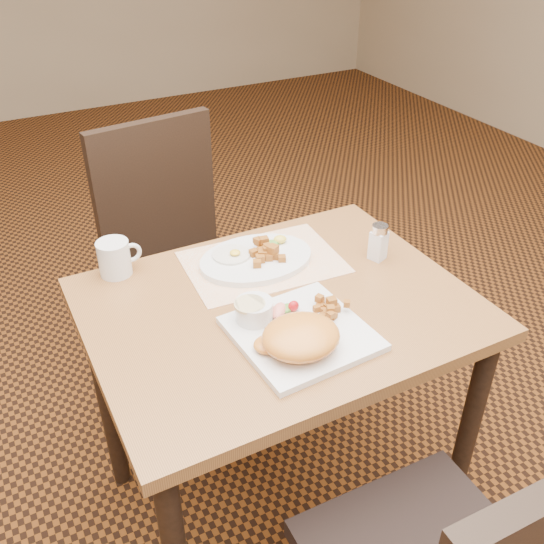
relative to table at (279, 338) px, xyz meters
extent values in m
plane|color=black|center=(0.00, 0.00, -0.64)|extent=(8.00, 8.00, 0.00)
cube|color=#965E2E|center=(0.00, 0.00, 0.09)|extent=(0.90, 0.70, 0.03)
cylinder|color=black|center=(0.40, -0.30, -0.28)|extent=(0.05, 0.05, 0.71)
cylinder|color=black|center=(-0.40, 0.30, -0.28)|extent=(0.05, 0.05, 0.71)
cylinder|color=black|center=(0.40, 0.30, -0.28)|extent=(0.05, 0.05, 0.71)
cylinder|color=black|center=(0.21, -0.39, -0.43)|extent=(0.04, 0.04, 0.42)
cube|color=black|center=(-0.03, 0.57, -0.19)|extent=(0.47, 0.47, 0.05)
cylinder|color=black|center=(0.12, 0.77, -0.43)|extent=(0.04, 0.04, 0.42)
cylinder|color=black|center=(0.17, 0.41, -0.43)|extent=(0.04, 0.04, 0.42)
cylinder|color=black|center=(-0.23, 0.72, -0.43)|extent=(0.04, 0.04, 0.42)
cylinder|color=black|center=(-0.19, 0.37, -0.43)|extent=(0.04, 0.04, 0.42)
cube|color=black|center=(-0.06, 0.77, 0.08)|extent=(0.42, 0.09, 0.50)
cube|color=white|center=(0.05, 0.18, 0.11)|extent=(0.42, 0.31, 0.00)
cube|color=silver|center=(-0.02, -0.13, 0.12)|extent=(0.30, 0.30, 0.02)
ellipsoid|color=orange|center=(-0.05, -0.18, 0.16)|extent=(0.17, 0.15, 0.06)
ellipsoid|color=orange|center=(-0.02, -0.20, 0.14)|extent=(0.07, 0.06, 0.02)
ellipsoid|color=orange|center=(-0.11, -0.15, 0.14)|extent=(0.07, 0.06, 0.02)
cylinder|color=silver|center=(-0.09, -0.05, 0.15)|extent=(0.09, 0.09, 0.05)
cylinder|color=beige|center=(-0.10, -0.05, 0.17)|extent=(0.07, 0.07, 0.01)
ellipsoid|color=#387223|center=(-0.01, -0.05, 0.13)|extent=(0.05, 0.04, 0.01)
ellipsoid|color=red|center=(0.00, -0.06, 0.14)|extent=(0.03, 0.02, 0.03)
ellipsoid|color=#F28C72|center=(-0.03, -0.06, 0.14)|extent=(0.06, 0.06, 0.02)
cylinder|color=white|center=(-0.03, 0.22, 0.13)|extent=(0.10, 0.10, 0.01)
ellipsoid|color=yellow|center=(-0.02, 0.21, 0.14)|extent=(0.03, 0.03, 0.01)
ellipsoid|color=#387223|center=(0.09, 0.22, 0.13)|extent=(0.05, 0.04, 0.01)
ellipsoid|color=yellow|center=(0.12, 0.22, 0.14)|extent=(0.04, 0.04, 0.02)
cube|color=white|center=(0.32, 0.06, 0.15)|extent=(0.05, 0.05, 0.08)
cylinder|color=silver|center=(0.32, 0.06, 0.20)|extent=(0.05, 0.05, 0.02)
cylinder|color=silver|center=(-0.31, 0.31, 0.16)|extent=(0.08, 0.08, 0.09)
torus|color=silver|center=(-0.27, 0.31, 0.16)|extent=(0.05, 0.01, 0.05)
cube|color=#A8601B|center=(0.06, -0.12, 0.13)|extent=(0.02, 0.02, 0.02)
cube|color=#A8601B|center=(0.05, -0.12, 0.13)|extent=(0.02, 0.02, 0.01)
cube|color=#A8601B|center=(0.04, -0.10, 0.15)|extent=(0.01, 0.01, 0.01)
cube|color=#A8601B|center=(0.07, -0.13, 0.13)|extent=(0.02, 0.02, 0.01)
cube|color=#A8601B|center=(0.06, -0.08, 0.13)|extent=(0.02, 0.02, 0.02)
cube|color=#A8601B|center=(0.07, -0.07, 0.13)|extent=(0.03, 0.03, 0.02)
cube|color=#A8601B|center=(0.06, -0.12, 0.13)|extent=(0.02, 0.02, 0.02)
cube|color=#A8601B|center=(0.09, -0.11, 0.13)|extent=(0.02, 0.02, 0.02)
cube|color=#A8601B|center=(0.08, -0.10, 0.13)|extent=(0.02, 0.02, 0.02)
cube|color=#A8601B|center=(0.06, -0.10, 0.13)|extent=(0.02, 0.02, 0.01)
cube|color=#A8601B|center=(0.08, -0.10, 0.15)|extent=(0.02, 0.02, 0.02)
cube|color=#A8601B|center=(0.06, -0.11, 0.13)|extent=(0.02, 0.02, 0.02)
cube|color=#A8601B|center=(0.06, -0.12, 0.15)|extent=(0.02, 0.02, 0.02)
cube|color=#A8601B|center=(0.06, -0.07, 0.15)|extent=(0.02, 0.02, 0.02)
cube|color=#A8601B|center=(0.06, -0.14, 0.15)|extent=(0.02, 0.02, 0.01)
cube|color=#A8601B|center=(0.11, -0.12, 0.15)|extent=(0.02, 0.02, 0.02)
cube|color=#A8601B|center=(0.01, 0.14, 0.14)|extent=(0.03, 0.03, 0.02)
cube|color=#A8601B|center=(0.05, 0.17, 0.15)|extent=(0.02, 0.02, 0.01)
cube|color=#A8601B|center=(0.07, 0.22, 0.14)|extent=(0.03, 0.03, 0.02)
cube|color=#A8601B|center=(0.05, 0.16, 0.14)|extent=(0.03, 0.03, 0.02)
cube|color=#A8601B|center=(0.04, 0.17, 0.14)|extent=(0.03, 0.03, 0.02)
cube|color=#A8601B|center=(0.03, 0.19, 0.14)|extent=(0.02, 0.02, 0.02)
cube|color=#A8601B|center=(0.05, 0.18, 0.14)|extent=(0.03, 0.03, 0.02)
cube|color=#A8601B|center=(0.08, 0.14, 0.14)|extent=(0.03, 0.02, 0.02)
cube|color=#A8601B|center=(0.05, 0.18, 0.14)|extent=(0.02, 0.03, 0.02)
cube|color=#A8601B|center=(0.05, 0.22, 0.15)|extent=(0.02, 0.02, 0.02)
cube|color=#A8601B|center=(0.06, 0.20, 0.16)|extent=(0.03, 0.02, 0.02)
cube|color=#A8601B|center=(0.06, 0.16, 0.16)|extent=(0.03, 0.03, 0.02)
cube|color=#A8601B|center=(0.06, 0.16, 0.16)|extent=(0.03, 0.03, 0.02)
cube|color=#A8601B|center=(0.03, 0.17, 0.14)|extent=(0.02, 0.02, 0.02)
cube|color=#A8601B|center=(0.07, 0.16, 0.14)|extent=(0.03, 0.03, 0.02)
cube|color=#A8601B|center=(0.06, 0.18, 0.15)|extent=(0.02, 0.02, 0.02)
cube|color=#A8601B|center=(0.05, 0.16, 0.14)|extent=(0.02, 0.03, 0.02)
cube|color=#A8601B|center=(0.03, 0.16, 0.14)|extent=(0.03, 0.03, 0.02)
cube|color=#A8601B|center=(0.05, 0.20, 0.14)|extent=(0.03, 0.03, 0.02)
cube|color=#A8601B|center=(0.05, 0.21, 0.16)|extent=(0.02, 0.02, 0.02)
camera|label=1|loc=(-0.56, -1.03, 0.97)|focal=40.00mm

